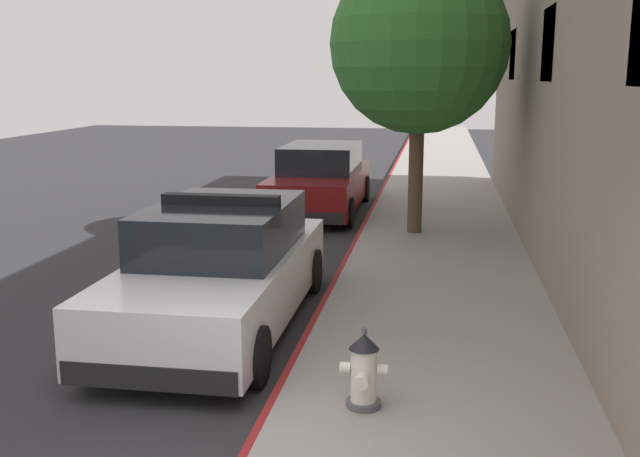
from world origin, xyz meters
The scene contains 7 objects.
ground_plane centered at (-4.51, 10.00, -0.10)m, with size 31.85×60.00×0.20m, color #2B2B2D.
sidewalk_pavement centered at (1.49, 10.00, 0.07)m, with size 2.99×60.00×0.14m, color gray.
curb_painted_edge centered at (-0.04, 10.00, 0.07)m, with size 0.08×60.00×0.14m, color maroon.
police_cruiser centered at (-1.21, 3.64, 0.74)m, with size 1.94×4.84×1.68m.
parked_car_silver_ahead centered at (-1.26, 11.77, 0.74)m, with size 1.94×4.84×1.56m.
fire_hydrant centered at (0.82, 1.31, 0.49)m, with size 0.44×0.40×0.76m.
street_tree centered at (1.01, 9.20, 3.69)m, with size 3.34×3.34×5.24m.
Camera 1 is at (1.43, -4.97, 3.12)m, focal length 41.40 mm.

